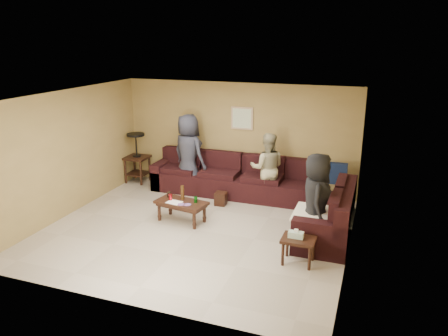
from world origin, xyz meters
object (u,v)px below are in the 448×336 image
Objects in this scene: sectional_sofa at (260,192)px; end_table_left at (137,157)px; person_right at (316,200)px; waste_bin at (221,199)px; person_middle at (267,168)px; person_left at (189,153)px; coffee_table at (181,204)px; side_table_right at (298,241)px.

end_table_left reaches higher than sectional_sofa.
person_right is (1.34, -1.32, 0.49)m from sectional_sofa.
waste_bin is at bearing -168.62° from sectional_sofa.
person_right is (1.29, -1.68, 0.05)m from person_middle.
person_left reaches higher than person_middle.
end_table_left is at bearing 14.99° from person_left.
person_right is at bearing 173.25° from person_left.
coffee_table is at bearing 131.36° from person_left.
side_table_right is 3.97m from person_left.
person_middle is at bearing 50.76° from coffee_table.
side_table_right is 0.90m from person_right.
coffee_table is (-1.24, -1.24, 0.03)m from sectional_sofa.
sectional_sofa is 3.02× the size of person_middle.
coffee_table is 2.09m from person_middle.
side_table_right is 2.81m from waste_bin.
person_right is at bearing -22.56° from end_table_left.
sectional_sofa is at bearing 44.89° from coffee_table.
waste_bin is 2.55m from person_right.
coffee_table is 1.84m from person_left.
sectional_sofa reaches higher than coffee_table.
coffee_table is 2.59m from side_table_right.
side_table_right is 0.32× the size of person_left.
coffee_table is 3.78× the size of waste_bin.
person_left reaches higher than coffee_table.
side_table_right is 0.38× the size of person_middle.
end_table_left is at bearing 169.58° from sectional_sofa.
person_right reaches higher than end_table_left.
person_left is (-0.58, 1.66, 0.55)m from coffee_table.
person_left is at bearing 149.68° from waste_bin.
person_left is 1.88m from person_middle.
person_left is 3.61m from person_right.
coffee_table is at bearing -111.56° from waste_bin.
sectional_sofa is 0.85m from waste_bin.
person_left is at bearing 140.14° from side_table_right.
sectional_sofa is at bearing 67.10° from person_middle.
person_right is at bearing -28.18° from waste_bin.
sectional_sofa is 2.42m from side_table_right.
person_right is at bearing -44.54° from sectional_sofa.
end_table_left is 5.03m from person_right.
coffee_table reaches higher than side_table_right.
coffee_table is 2.63m from person_right.
side_table_right is (2.44, -0.86, 0.02)m from coffee_table.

